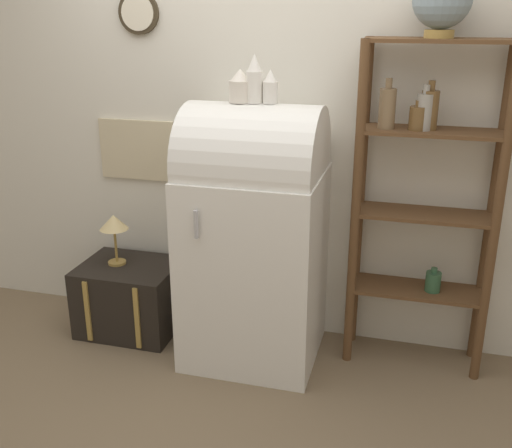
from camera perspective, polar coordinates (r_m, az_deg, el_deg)
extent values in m
plane|color=#7A664C|center=(3.49, -1.12, -13.75)|extent=(12.00, 12.00, 0.00)
cube|color=silver|center=(3.51, 1.41, 10.32)|extent=(7.00, 0.05, 2.70)
cylinder|color=#382D1E|center=(3.69, -11.12, 19.14)|extent=(0.24, 0.03, 0.24)
cylinder|color=beige|center=(3.67, -11.25, 19.13)|extent=(0.20, 0.01, 0.20)
cube|color=#C6B793|center=(3.81, -11.25, 6.94)|extent=(0.49, 0.02, 0.37)
cube|color=white|center=(3.40, -0.17, -4.07)|extent=(0.74, 0.68, 1.10)
cylinder|color=white|center=(3.21, -0.19, 5.76)|extent=(0.72, 0.64, 0.64)
cylinder|color=#B7B7BC|center=(3.01, -5.73, -0.03)|extent=(0.02, 0.02, 0.15)
cube|color=black|center=(3.88, -11.86, -6.82)|extent=(0.59, 0.47, 0.44)
cube|color=#AD8942|center=(3.77, -15.76, -8.03)|extent=(0.03, 0.01, 0.39)
cube|color=#AD8942|center=(3.62, -11.26, -8.82)|extent=(0.03, 0.01, 0.39)
cylinder|color=brown|center=(3.24, 9.44, 0.96)|extent=(0.05, 0.05, 1.80)
cylinder|color=brown|center=(3.25, 21.85, -0.16)|extent=(0.05, 0.05, 1.80)
cylinder|color=brown|center=(3.46, 9.87, 2.18)|extent=(0.05, 0.05, 1.80)
cylinder|color=brown|center=(3.48, 21.49, 1.12)|extent=(0.05, 0.05, 1.80)
cube|color=brown|center=(3.51, 14.98, -6.06)|extent=(0.73, 0.26, 0.02)
cube|color=brown|center=(3.34, 15.66, 0.89)|extent=(0.73, 0.26, 0.02)
cube|color=brown|center=(3.23, 16.41, 8.43)|extent=(0.73, 0.26, 0.02)
cube|color=brown|center=(3.18, 17.22, 16.38)|extent=(0.73, 0.26, 0.02)
cylinder|color=brown|center=(3.19, 15.16, 9.69)|extent=(0.09, 0.09, 0.12)
cylinder|color=brown|center=(3.18, 15.28, 11.02)|extent=(0.04, 0.04, 0.03)
cylinder|color=#335B3D|center=(3.47, 16.51, -5.30)|extent=(0.08, 0.08, 0.11)
cylinder|color=#335B3D|center=(3.44, 16.62, -4.24)|extent=(0.03, 0.03, 0.03)
cylinder|color=#9E998E|center=(3.19, 15.75, 10.22)|extent=(0.08, 0.08, 0.18)
cylinder|color=#9E998E|center=(3.17, 15.95, 12.25)|extent=(0.03, 0.03, 0.05)
cylinder|color=#7F6647|center=(3.18, 12.38, 10.68)|extent=(0.09, 0.09, 0.20)
cylinder|color=#7F6647|center=(3.17, 12.55, 12.95)|extent=(0.03, 0.03, 0.05)
cylinder|color=brown|center=(3.21, 16.19, 10.36)|extent=(0.09, 0.09, 0.20)
cylinder|color=brown|center=(3.19, 16.40, 12.54)|extent=(0.04, 0.04, 0.05)
cylinder|color=#AD8942|center=(3.16, 17.03, 16.93)|extent=(0.14, 0.14, 0.04)
cylinder|color=silver|center=(3.17, -1.51, 12.51)|extent=(0.12, 0.12, 0.11)
cone|color=silver|center=(3.16, -1.52, 14.04)|extent=(0.10, 0.10, 0.06)
cylinder|color=white|center=(3.14, -0.17, 12.91)|extent=(0.09, 0.09, 0.16)
cone|color=white|center=(3.13, -0.17, 15.15)|extent=(0.07, 0.07, 0.09)
cylinder|color=white|center=(3.13, 1.37, 12.41)|extent=(0.08, 0.08, 0.11)
cone|color=white|center=(3.12, 1.38, 13.96)|extent=(0.07, 0.07, 0.06)
cylinder|color=#AD8942|center=(3.82, -13.08, -3.58)|extent=(0.11, 0.11, 0.02)
cylinder|color=#AD8942|center=(3.78, -13.22, -1.99)|extent=(0.02, 0.02, 0.21)
cone|color=#DBC184|center=(3.73, -13.40, 0.18)|extent=(0.17, 0.17, 0.09)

